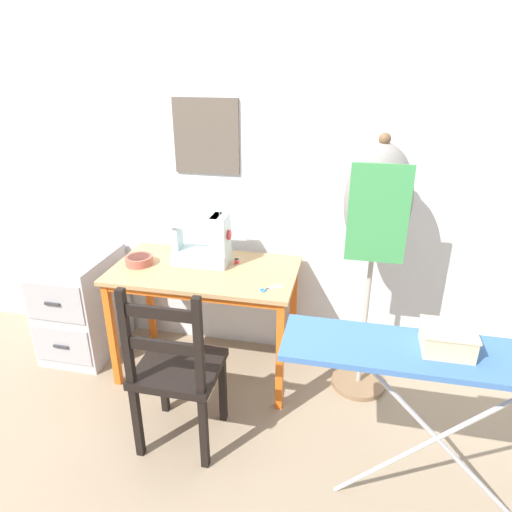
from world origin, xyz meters
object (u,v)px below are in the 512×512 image
Objects in this scene: sewing_machine at (204,241)px; dress_form at (377,215)px; scissors at (268,289)px; ironing_board at (452,364)px; thread_spool_near_machine at (237,261)px; filing_cabinet at (82,304)px; fabric_bowl at (139,260)px; wooden_chair at (177,371)px; storage_box at (447,339)px.

dress_form is at bearing -2.21° from sewing_machine.
ironing_board reaches higher than scissors.
sewing_machine is 0.98m from dress_form.
thread_spool_near_machine is 0.05× the size of filing_cabinet.
scissors is (0.43, -0.25, -0.14)m from sewing_machine.
fabric_bowl is at bearing -165.40° from sewing_machine.
scissors is 0.18× the size of filing_cabinet.
fabric_bowl is 1.78m from ironing_board.
wooden_chair is (0.06, -0.68, -0.41)m from sewing_machine.
sewing_machine is 0.27× the size of ironing_board.
ironing_board is at bearing -30.69° from storage_box.
thread_spool_near_machine reaches higher than scissors.
fabric_bowl is at bearing 127.28° from wooden_chair.
fabric_bowl is 0.11× the size of dress_form.
storage_box is at bearing 149.31° from ironing_board.
scissors is 0.63× the size of storage_box.
filing_cabinet is (-0.48, 0.07, -0.39)m from fabric_bowl.
wooden_chair is (0.44, -0.58, -0.29)m from fabric_bowl.
thread_spool_near_machine is at bearing 141.46° from storage_box.
dress_form reaches higher than fabric_bowl.
thread_spool_near_machine is at bearing 131.02° from scissors.
sewing_machine is at bearing 177.79° from dress_form.
dress_form is (1.33, 0.06, 0.36)m from fabric_bowl.
thread_spool_near_machine is 1.36m from ironing_board.
sewing_machine is at bearing 95.40° from wooden_chair.
filing_cabinet is at bearing 159.79° from storage_box.
fabric_bowl is 0.62m from filing_cabinet.
ironing_board is at bearing -23.73° from fabric_bowl.
wooden_chair is at bearing -52.72° from fabric_bowl.
scissors is 0.99m from ironing_board.
filing_cabinet is 0.46× the size of dress_form.
dress_form is at bearing 2.65° from fabric_bowl.
fabric_bowl is at bearing 156.27° from ironing_board.
scissors is at bearing -9.81° from filing_cabinet.
fabric_bowl reaches higher than filing_cabinet.
thread_spool_near_machine is 0.85m from dress_form.
scissors is 3.76× the size of thread_spool_near_machine.
dress_form is at bearing 22.44° from scissors.
wooden_chair reaches higher than storage_box.
filing_cabinet is 0.53× the size of ironing_board.
thread_spool_near_machine is 0.77m from wooden_chair.
dress_form is at bearing 110.74° from ironing_board.
storage_box reaches higher than filing_cabinet.
thread_spool_near_machine is at bearing 8.36° from sewing_machine.
wooden_chair is 1.28m from dress_form.
sewing_machine is at bearing 149.47° from scissors.
thread_spool_near_machine is 0.17× the size of storage_box.
ironing_board is at bearing -38.34° from thread_spool_near_machine.
ironing_board reaches higher than fabric_bowl.
scissors is at bearing -10.87° from fabric_bowl.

